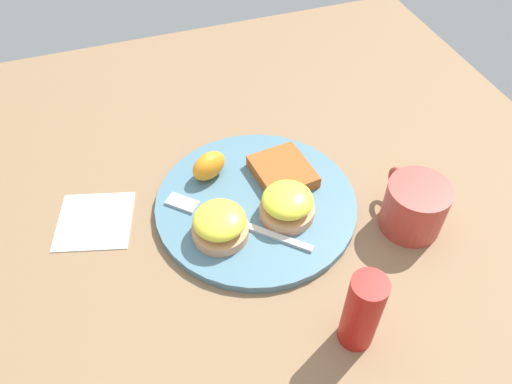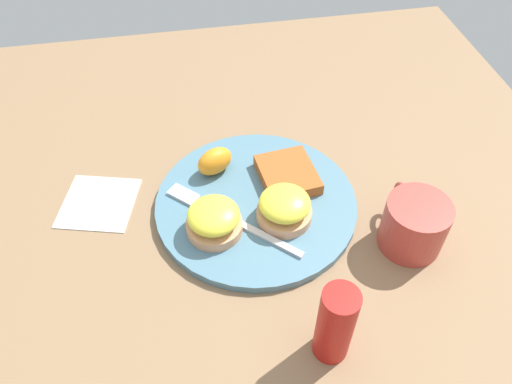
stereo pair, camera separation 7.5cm
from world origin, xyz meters
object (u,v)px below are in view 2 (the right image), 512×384
(cup, at_px, (414,224))
(hashbrown_patty, at_px, (288,175))
(sandwich_benedict_left, at_px, (214,220))
(orange_wedge, at_px, (215,161))
(condiment_bottle, at_px, (335,324))
(sandwich_benedict_right, at_px, (285,207))
(fork, at_px, (224,216))

(cup, bearing_deg, hashbrown_patty, 45.92)
(sandwich_benedict_left, bearing_deg, cup, -102.78)
(sandwich_benedict_left, height_order, orange_wedge, sandwich_benedict_left)
(sandwich_benedict_left, height_order, condiment_bottle, condiment_bottle)
(hashbrown_patty, bearing_deg, sandwich_benedict_right, 163.43)
(hashbrown_patty, height_order, condiment_bottle, condiment_bottle)
(sandwich_benedict_left, distance_m, sandwich_benedict_right, 0.10)
(hashbrown_patty, height_order, cup, cup)
(sandwich_benedict_right, height_order, orange_wedge, sandwich_benedict_right)
(sandwich_benedict_right, bearing_deg, cup, -111.15)
(hashbrown_patty, bearing_deg, condiment_bottle, 177.94)
(hashbrown_patty, xyz_separation_m, fork, (-0.06, 0.11, -0.01))
(cup, bearing_deg, orange_wedge, 54.84)
(fork, bearing_deg, cup, -108.07)
(sandwich_benedict_left, xyz_separation_m, sandwich_benedict_right, (0.00, -0.10, 0.00))
(sandwich_benedict_right, height_order, fork, sandwich_benedict_right)
(sandwich_benedict_right, distance_m, orange_wedge, 0.14)
(sandwich_benedict_right, height_order, cup, cup)
(sandwich_benedict_left, relative_size, fork, 0.45)
(hashbrown_patty, relative_size, cup, 0.81)
(fork, xyz_separation_m, cup, (-0.08, -0.26, 0.02))
(sandwich_benedict_right, relative_size, orange_wedge, 1.36)
(sandwich_benedict_left, bearing_deg, orange_wedge, -7.94)
(condiment_bottle, bearing_deg, orange_wedge, 17.41)
(sandwich_benedict_left, relative_size, hashbrown_patty, 0.85)
(condiment_bottle, bearing_deg, fork, 24.32)
(sandwich_benedict_right, height_order, condiment_bottle, condiment_bottle)
(fork, distance_m, cup, 0.27)
(sandwich_benedict_right, xyz_separation_m, fork, (0.02, 0.09, -0.02))
(condiment_bottle, bearing_deg, sandwich_benedict_left, 30.33)
(sandwich_benedict_right, distance_m, fork, 0.09)
(hashbrown_patty, distance_m, fork, 0.13)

